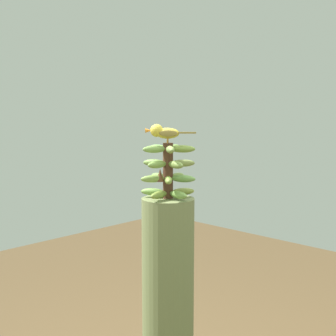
% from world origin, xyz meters
% --- Properties ---
extents(banana_tree, '(0.25, 0.25, 1.36)m').
position_xyz_m(banana_tree, '(0.00, 0.00, 0.68)').
color(banana_tree, olive).
rests_on(banana_tree, ground).
extents(banana_bunch, '(0.27, 0.27, 0.26)m').
position_xyz_m(banana_bunch, '(-0.00, 0.00, 1.49)').
color(banana_bunch, '#4C2D1E').
rests_on(banana_bunch, banana_tree).
extents(perched_bird, '(0.17, 0.19, 0.09)m').
position_xyz_m(perched_bird, '(-0.02, 0.00, 1.67)').
color(perched_bird, '#C68933').
rests_on(perched_bird, banana_bunch).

